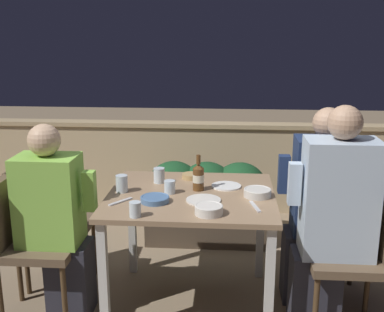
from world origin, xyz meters
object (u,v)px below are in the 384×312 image
at_px(person_navy_jumper, 317,206).
at_px(potted_plant, 344,206).
at_px(chair_left_near, 25,231).
at_px(chair_right_near, 365,244).
at_px(chair_left_far, 42,213).
at_px(person_blue_shirt, 331,221).
at_px(beer_bottle, 198,177).
at_px(person_green_blouse, 56,221).
at_px(chair_right_far, 348,223).

height_order(person_navy_jumper, potted_plant, person_navy_jumper).
bearing_deg(chair_left_near, chair_right_near, -0.57).
bearing_deg(chair_right_near, chair_left_near, 179.43).
bearing_deg(potted_plant, chair_right_near, -95.39).
relative_size(chair_left_far, chair_right_near, 1.00).
bearing_deg(chair_right_near, person_blue_shirt, 180.00).
bearing_deg(chair_left_near, beer_bottle, 11.97).
height_order(person_green_blouse, potted_plant, person_green_blouse).
relative_size(person_navy_jumper, beer_bottle, 5.64).
bearing_deg(chair_left_far, chair_left_near, -87.58).
distance_m(chair_left_near, person_green_blouse, 0.21).
xyz_separation_m(chair_right_near, person_blue_shirt, (-0.20, 0.00, 0.14)).
bearing_deg(beer_bottle, chair_left_far, 175.74).
distance_m(person_navy_jumper, potted_plant, 0.63).
bearing_deg(potted_plant, beer_bottle, -150.99).
xyz_separation_m(chair_left_near, chair_right_far, (1.99, 0.29, 0.00)).
bearing_deg(chair_right_near, chair_left_far, 171.04).
height_order(chair_right_far, beer_bottle, beer_bottle).
xyz_separation_m(beer_bottle, potted_plant, (1.05, 0.58, -0.38)).
distance_m(chair_left_near, person_blue_shirt, 1.82).
bearing_deg(potted_plant, person_blue_shirt, -108.45).
height_order(person_blue_shirt, beer_bottle, person_blue_shirt).
distance_m(chair_right_far, person_navy_jumper, 0.23).
bearing_deg(chair_right_far, chair_left_far, 179.60).
xyz_separation_m(chair_left_near, beer_bottle, (1.04, 0.22, 0.30)).
distance_m(chair_left_near, potted_plant, 2.24).
height_order(person_blue_shirt, chair_right_far, person_blue_shirt).
relative_size(person_green_blouse, chair_right_far, 1.37).
distance_m(chair_right_near, beer_bottle, 1.05).
height_order(chair_right_near, beer_bottle, beer_bottle).
height_order(chair_left_near, potted_plant, chair_left_near).
bearing_deg(person_green_blouse, beer_bottle, 14.72).
xyz_separation_m(chair_left_far, chair_right_far, (2.00, -0.01, 0.00)).
distance_m(chair_right_near, potted_plant, 0.83).
relative_size(chair_left_far, beer_bottle, 3.88).
height_order(chair_left_far, chair_right_near, same).
bearing_deg(beer_bottle, person_navy_jumper, 4.94).
bearing_deg(beer_bottle, chair_left_near, -168.03).
bearing_deg(chair_left_far, person_navy_jumper, -0.44).
xyz_separation_m(chair_left_far, chair_right_near, (2.03, -0.32, 0.00)).
height_order(chair_right_near, person_blue_shirt, person_blue_shirt).
distance_m(chair_right_near, chair_right_far, 0.31).
bearing_deg(chair_left_far, beer_bottle, -4.26).
xyz_separation_m(person_navy_jumper, beer_bottle, (-0.75, -0.06, 0.20)).
bearing_deg(person_navy_jumper, chair_right_far, 0.00).
bearing_deg(person_blue_shirt, beer_bottle, 162.73).
distance_m(person_blue_shirt, beer_bottle, 0.83).
bearing_deg(chair_right_near, potted_plant, 84.61).
bearing_deg(person_green_blouse, potted_plant, 23.01).
height_order(person_green_blouse, chair_right_far, person_green_blouse).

